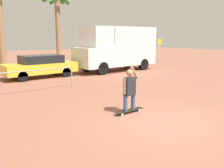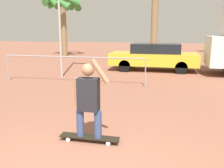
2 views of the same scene
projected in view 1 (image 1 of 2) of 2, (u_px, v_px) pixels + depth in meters
The scene contains 8 objects.
ground_plane at pixel (164, 122), 7.57m from camera, with size 80.00×80.00×0.00m, color #935B47.
skateboard at pixel (129, 111), 8.46m from camera, with size 1.14×0.23×0.10m.
person_skateboarder at pixel (129, 88), 8.31m from camera, with size 0.67×0.23×1.49m.
camper_van at pixel (117, 47), 18.59m from camera, with size 6.31×2.25×3.23m.
parked_car_yellow at pixel (40, 66), 15.61m from camera, with size 4.47×1.79×1.40m.
palm_tree_near_van at pixel (57, 7), 25.55m from camera, with size 3.10×3.06×7.32m.
street_sign at pixel (159, 49), 20.59m from camera, with size 0.44×0.06×2.33m.
plaza_railing_segment at pixel (13, 75), 10.66m from camera, with size 5.78×0.05×1.08m.
Camera 1 is at (-5.73, -4.66, 2.57)m, focal length 40.00 mm.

